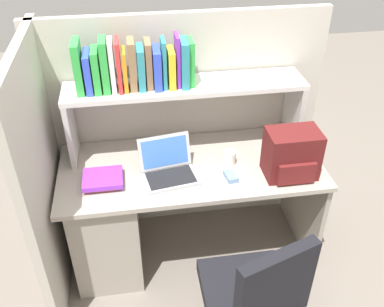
# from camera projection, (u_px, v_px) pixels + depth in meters

# --- Properties ---
(ground_plane) EXTENTS (8.00, 8.00, 0.00)m
(ground_plane) POSITION_uv_depth(u_px,v_px,m) (191.00, 247.00, 3.06)
(ground_plane) COLOR slate
(desk) EXTENTS (1.60, 0.70, 0.73)m
(desk) POSITION_uv_depth(u_px,v_px,m) (131.00, 211.00, 2.78)
(desk) COLOR #AAA093
(desk) RESTS_ON ground_plane
(cubicle_partition_rear) EXTENTS (1.84, 0.05, 1.55)m
(cubicle_partition_rear) POSITION_uv_depth(u_px,v_px,m) (182.00, 127.00, 2.92)
(cubicle_partition_rear) COLOR #BCB5A8
(cubicle_partition_rear) RESTS_ON ground_plane
(cubicle_partition_left) EXTENTS (0.05, 1.06, 1.55)m
(cubicle_partition_left) POSITION_uv_depth(u_px,v_px,m) (45.00, 177.00, 2.46)
(cubicle_partition_left) COLOR #BCB5A8
(cubicle_partition_left) RESTS_ON ground_plane
(overhead_hutch) EXTENTS (1.44, 0.28, 0.45)m
(overhead_hutch) POSITION_uv_depth(u_px,v_px,m) (186.00, 99.00, 2.60)
(overhead_hutch) COLOR beige
(overhead_hutch) RESTS_ON desk
(reference_books_on_shelf) EXTENTS (0.67, 0.19, 0.30)m
(reference_books_on_shelf) POSITION_uv_depth(u_px,v_px,m) (134.00, 66.00, 2.43)
(reference_books_on_shelf) COLOR green
(reference_books_on_shelf) RESTS_ON overhead_hutch
(laptop) EXTENTS (0.35, 0.31, 0.22)m
(laptop) POSITION_uv_depth(u_px,v_px,m) (168.00, 168.00, 2.53)
(laptop) COLOR #B7BABF
(laptop) RESTS_ON desk
(backpack) EXTENTS (0.30, 0.23, 0.29)m
(backpack) POSITION_uv_depth(u_px,v_px,m) (292.00, 155.00, 2.48)
(backpack) COLOR #591919
(backpack) RESTS_ON desk
(computer_mouse) EXTENTS (0.07, 0.11, 0.03)m
(computer_mouse) POSITION_uv_depth(u_px,v_px,m) (231.00, 176.00, 2.52)
(computer_mouse) COLOR #7299C6
(computer_mouse) RESTS_ON desk
(paper_cup) EXTENTS (0.08, 0.08, 0.09)m
(paper_cup) POSITION_uv_depth(u_px,v_px,m) (229.00, 158.00, 2.63)
(paper_cup) COLOR white
(paper_cup) RESTS_ON desk
(desk_book_stack) EXTENTS (0.23, 0.20, 0.05)m
(desk_book_stack) POSITION_uv_depth(u_px,v_px,m) (102.00, 179.00, 2.48)
(desk_book_stack) COLOR orange
(desk_book_stack) RESTS_ON desk
(office_chair) EXTENTS (0.52, 0.54, 0.93)m
(office_chair) POSITION_uv_depth(u_px,v_px,m) (251.00, 307.00, 2.20)
(office_chair) COLOR black
(office_chair) RESTS_ON ground_plane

